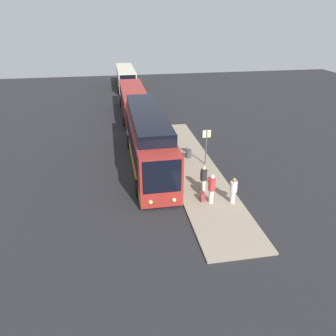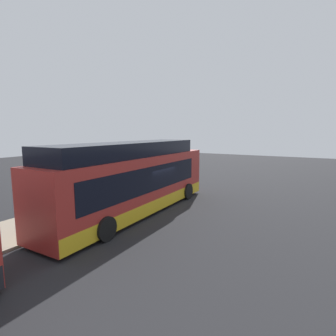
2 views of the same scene
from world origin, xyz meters
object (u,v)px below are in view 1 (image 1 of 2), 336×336
bus_third (126,78)px  trash_bin (188,154)px  bus_second (134,102)px  passenger_waiting (204,178)px  passenger_with_bags (233,190)px  suitcase (202,197)px  bus_lead (148,142)px  sign_post (206,143)px  passenger_boarding (212,188)px

bus_third → trash_bin: 27.70m
bus_second → passenger_waiting: bus_second is taller
passenger_with_bags → suitcase: 1.89m
bus_lead → trash_bin: (-0.57, 3.18, -1.41)m
bus_third → suitcase: 34.10m
bus_second → trash_bin: bus_second is taller
passenger_waiting → bus_second: bearing=-149.3°
bus_third → passenger_waiting: size_ratio=6.37×
passenger_waiting → sign_post: 4.12m
suitcase → bus_second: bearing=-172.7°
passenger_with_bags → bus_third: bearing=137.4°
sign_post → trash_bin: sign_post is taller
bus_lead → passenger_waiting: bus_lead is taller
passenger_boarding → passenger_waiting: bearing=-51.4°
bus_third → passenger_boarding: (34.23, 2.98, -0.30)m
bus_second → trash_bin: bearing=13.6°
passenger_with_bags → sign_post: 5.62m
suitcase → sign_post: sign_post is taller
bus_lead → passenger_boarding: 6.88m
passenger_boarding → suitcase: passenger_boarding is taller
bus_lead → passenger_waiting: (4.69, 2.91, -0.84)m
bus_second → passenger_boarding: bus_second is taller
passenger_with_bags → trash_bin: bearing=139.1°
bus_second → passenger_boarding: size_ratio=6.32×
passenger_boarding → passenger_with_bags: (0.24, 1.27, -0.13)m
bus_third → passenger_boarding: bearing=5.0°
bus_lead → trash_bin: size_ratio=19.41×
bus_third → sign_post: bearing=8.1°
bus_lead → passenger_waiting: bearing=31.9°
bus_lead → trash_bin: bearing=100.1°
bus_lead → passenger_boarding: (6.15, 2.98, -0.74)m
bus_second → passenger_with_bags: (20.14, 4.24, -0.41)m
bus_lead → bus_second: (-13.74, 0.00, -0.45)m
bus_second → passenger_with_bags: size_ratio=7.09×
bus_second → bus_third: 14.33m
trash_bin → bus_lead: bearing=-79.9°
bus_third → suitcase: bus_third is taller
bus_lead → suitcase: 6.59m
bus_lead → sign_post: bearing=78.5°
trash_bin → passenger_waiting: bearing=-2.9°
bus_second → suitcase: bearing=7.3°
passenger_waiting → suitcase: bearing=3.8°
bus_third → trash_bin: size_ratio=16.61×
bus_second → trash_bin: 13.59m
passenger_boarding → passenger_waiting: 1.47m
bus_third → passenger_with_bags: 34.73m
suitcase → sign_post: (-5.08, 1.63, 1.42)m
sign_post → passenger_boarding: bearing=-12.3°
bus_third → sign_post: bus_third is taller
trash_bin → suitcase: bearing=-5.9°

